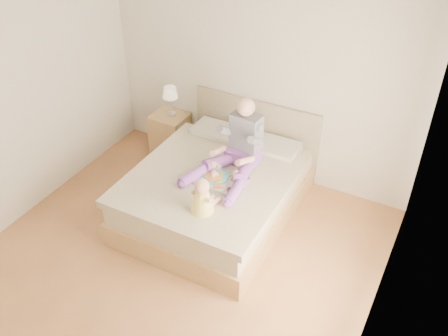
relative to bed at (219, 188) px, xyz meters
The scene contains 7 objects.
room 1.61m from the bed, 85.70° to the right, with size 4.02×4.22×2.71m.
bed is the anchor object (origin of this frame).
nightstand 1.43m from the bed, 146.22° to the left, with size 0.47×0.42×0.57m.
lamp 1.53m from the bed, 144.93° to the left, with size 0.20×0.20×0.41m.
adult 0.58m from the bed, 34.33° to the left, with size 0.70×1.02×0.83m.
tray 0.42m from the bed, 52.35° to the right, with size 0.52×0.41×0.15m.
baby 0.88m from the bed, 73.54° to the right, with size 0.26×0.36×0.39m.
Camera 1 is at (2.21, -2.93, 3.92)m, focal length 40.00 mm.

